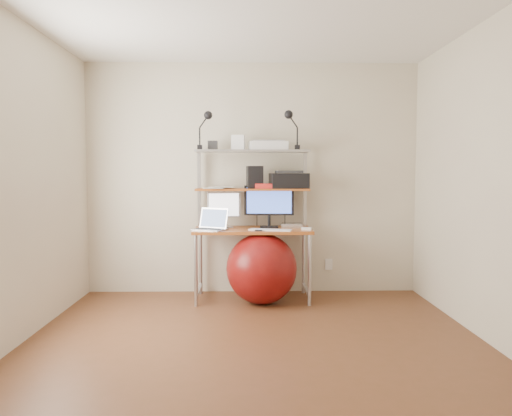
{
  "coord_description": "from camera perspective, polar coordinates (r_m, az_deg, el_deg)",
  "views": [
    {
      "loc": [
        -0.06,
        -3.67,
        1.31
      ],
      "look_at": [
        0.03,
        1.15,
        0.97
      ],
      "focal_mm": 35.0,
      "sensor_mm": 36.0,
      "label": 1
    }
  ],
  "objects": [
    {
      "name": "computer_desk",
      "position": [
        5.18,
        -0.41,
        0.07
      ],
      "size": [
        1.2,
        0.6,
        1.57
      ],
      "color": "#AE5022",
      "rests_on": "ground"
    },
    {
      "name": "nas_cube",
      "position": [
        5.23,
        -0.15,
        3.54
      ],
      "size": [
        0.18,
        0.18,
        0.23
      ],
      "primitive_type": "cube",
      "rotation": [
        0.0,
        0.0,
        0.13
      ],
      "color": "black",
      "rests_on": "mid_shelf"
    },
    {
      "name": "red_box",
      "position": [
        5.17,
        0.92,
        2.52
      ],
      "size": [
        0.19,
        0.12,
        0.05
      ],
      "primitive_type": "cube",
      "rotation": [
        0.0,
        0.0,
        -0.0
      ],
      "color": "red",
      "rests_on": "mid_shelf"
    },
    {
      "name": "monitor_silver",
      "position": [
        5.23,
        -3.67,
        0.07
      ],
      "size": [
        0.35,
        0.18,
        0.4
      ],
      "rotation": [
        0.0,
        0.0,
        0.33
      ],
      "color": "#B3B3B8",
      "rests_on": "desktop"
    },
    {
      "name": "printer",
      "position": [
        5.25,
        3.78,
        3.2
      ],
      "size": [
        0.41,
        0.31,
        0.19
      ],
      "rotation": [
        0.0,
        0.0,
        0.11
      ],
      "color": "black",
      "rests_on": "mid_shelf"
    },
    {
      "name": "clip_lamp_right",
      "position": [
        5.21,
        3.96,
        9.89
      ],
      "size": [
        0.16,
        0.09,
        0.41
      ],
      "color": "black",
      "rests_on": "top_shelf"
    },
    {
      "name": "room",
      "position": [
        3.67,
        -0.12,
        3.06
      ],
      "size": [
        3.6,
        3.6,
        3.6
      ],
      "color": "brown",
      "rests_on": "ground"
    },
    {
      "name": "box_grey",
      "position": [
        5.3,
        -4.97,
        7.12
      ],
      "size": [
        0.1,
        0.1,
        0.1
      ],
      "primitive_type": "cube",
      "rotation": [
        0.0,
        0.0,
        -0.02
      ],
      "color": "#303033",
      "rests_on": "top_shelf"
    },
    {
      "name": "mac_mini",
      "position": [
        5.29,
        4.13,
        -1.97
      ],
      "size": [
        0.24,
        0.24,
        0.04
      ],
      "primitive_type": "cube",
      "rotation": [
        0.0,
        0.0,
        -0.1
      ],
      "color": "#B5B4B9",
      "rests_on": "desktop"
    },
    {
      "name": "laptop",
      "position": [
        5.04,
        -5.09,
        -1.98
      ],
      "size": [
        0.39,
        0.37,
        0.28
      ],
      "rotation": [
        0.0,
        0.0,
        -0.48
      ],
      "color": "#B5B4B9",
      "rests_on": "desktop"
    },
    {
      "name": "paper_stack",
      "position": [
        5.24,
        -4.35,
        2.35
      ],
      "size": [
        0.35,
        0.4,
        0.02
      ],
      "color": "white",
      "rests_on": "mid_shelf"
    },
    {
      "name": "box_white",
      "position": [
        5.24,
        -2.05,
        7.48
      ],
      "size": [
        0.14,
        0.12,
        0.15
      ],
      "primitive_type": "cube",
      "rotation": [
        0.0,
        0.0,
        -0.11
      ],
      "color": "white",
      "rests_on": "top_shelf"
    },
    {
      "name": "exercise_ball",
      "position": [
        5.04,
        0.64,
        -6.94
      ],
      "size": [
        0.71,
        0.71,
        0.71
      ],
      "primitive_type": "sphere",
      "color": "maroon",
      "rests_on": "floor"
    },
    {
      "name": "mouse",
      "position": [
        5.03,
        5.79,
        -2.37
      ],
      "size": [
        0.11,
        0.08,
        0.03
      ],
      "primitive_type": "cube",
      "rotation": [
        0.0,
        0.0,
        -0.23
      ],
      "color": "white",
      "rests_on": "desktop"
    },
    {
      "name": "wall_outlet",
      "position": [
        5.62,
        8.31,
        -6.4
      ],
      "size": [
        0.08,
        0.01,
        0.12
      ],
      "primitive_type": "cube",
      "color": "white",
      "rests_on": "room"
    },
    {
      "name": "keyboard",
      "position": [
        4.97,
        1.64,
        -2.52
      ],
      "size": [
        0.44,
        0.23,
        0.01
      ],
      "primitive_type": "cube",
      "rotation": [
        0.0,
        0.0,
        -0.27
      ],
      "color": "white",
      "rests_on": "desktop"
    },
    {
      "name": "clip_lamp_left",
      "position": [
        5.18,
        -5.7,
        9.81
      ],
      "size": [
        0.16,
        0.09,
        0.39
      ],
      "color": "black",
      "rests_on": "top_shelf"
    },
    {
      "name": "scanner",
      "position": [
        5.27,
        1.38,
        7.15
      ],
      "size": [
        0.41,
        0.29,
        0.1
      ],
      "rotation": [
        0.0,
        0.0,
        0.08
      ],
      "color": "white",
      "rests_on": "top_shelf"
    },
    {
      "name": "monitor_black",
      "position": [
        5.24,
        1.51,
        0.61
      ],
      "size": [
        0.52,
        0.15,
        0.52
      ],
      "rotation": [
        0.0,
        0.0,
        -0.03
      ],
      "color": "black",
      "rests_on": "desktop"
    },
    {
      "name": "phone",
      "position": [
        4.97,
        0.34,
        -2.53
      ],
      "size": [
        0.09,
        0.14,
        0.01
      ],
      "primitive_type": "cube",
      "rotation": [
        0.0,
        0.0,
        -0.11
      ],
      "color": "black",
      "rests_on": "desktop"
    }
  ]
}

